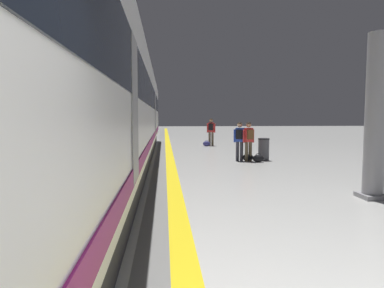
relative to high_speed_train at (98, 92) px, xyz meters
name	(u,v)px	position (x,y,z in m)	size (l,w,h in m)	color
safety_line_strip	(172,174)	(2.11, 0.57, -2.50)	(0.36, 80.00, 0.01)	yellow
tactile_edge_band	(162,174)	(1.78, 0.57, -2.50)	(0.62, 80.00, 0.01)	slate
high_speed_train	(98,92)	(0.00, 0.00, 0.00)	(2.94, 33.75, 4.97)	#38383D
passenger_near	(249,138)	(5.23, 3.40, -1.56)	(0.48, 0.35, 1.58)	brown
duffel_bag_near	(258,158)	(5.54, 3.12, -2.35)	(0.44, 0.26, 0.36)	black
passenger_mid	(240,138)	(4.90, 3.61, -1.57)	(0.46, 0.38, 1.58)	#383842
duffel_bag_mid	(248,157)	(5.23, 3.48, -2.35)	(0.44, 0.26, 0.36)	black
passenger_far	(211,129)	(4.73, 10.85, -1.51)	(0.51, 0.38, 1.68)	brown
duffel_bag_far	(207,144)	(4.41, 10.53, -2.35)	(0.44, 0.26, 0.36)	navy
platform_pillar	(375,120)	(6.46, -2.90, -0.78)	(0.56, 0.56, 3.60)	gray
waste_bin	(264,149)	(5.93, 3.69, -2.05)	(0.46, 0.46, 0.91)	#4C4C51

